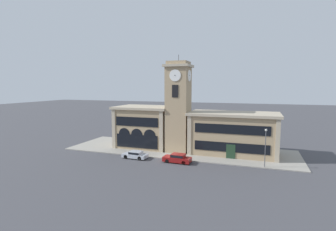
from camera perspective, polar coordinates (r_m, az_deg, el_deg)
name	(u,v)px	position (r m, az deg, el deg)	size (l,w,h in m)	color
ground_plane	(169,159)	(44.69, 0.15, -9.54)	(300.00, 300.00, 0.00)	#424247
sidewalk_kerb	(180,150)	(50.70, 2.56, -7.52)	(42.82, 13.08, 0.15)	gray
clock_tower	(178,107)	(48.34, 2.26, 1.83)	(4.69, 4.69, 17.93)	tan
town_hall_left_wing	(145,126)	(53.13, -5.06, -2.40)	(11.27, 8.28, 8.25)	tan
town_hall_right_wing	(233,133)	(48.83, 14.01, -3.76)	(15.82, 8.28, 7.57)	tan
parked_car_near	(135,155)	(45.46, -7.14, -8.43)	(4.33, 2.07, 1.26)	#B2B7C1
parked_car_mid	(177,158)	(42.76, 2.06, -9.24)	(4.56, 2.07, 1.44)	maroon
street_lamp	(266,142)	(41.87, 20.47, -5.46)	(0.36, 0.36, 5.82)	#4C4C51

